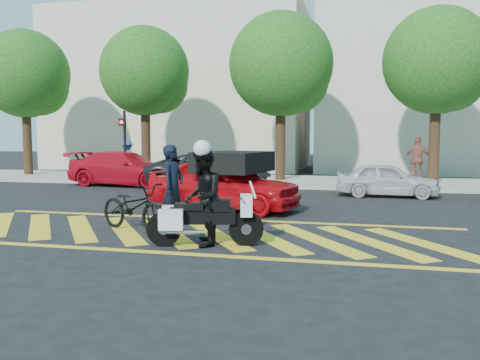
% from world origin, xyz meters
% --- Properties ---
extents(ground, '(90.00, 90.00, 0.00)m').
position_xyz_m(ground, '(0.00, 0.00, 0.00)').
color(ground, black).
rests_on(ground, ground).
extents(sidewalk, '(60.00, 5.00, 0.15)m').
position_xyz_m(sidewalk, '(0.00, 12.00, 0.07)').
color(sidewalk, '#9E998E').
rests_on(sidewalk, ground).
extents(crosswalk, '(12.33, 4.00, 0.01)m').
position_xyz_m(crosswalk, '(-0.04, 0.00, 0.00)').
color(crosswalk, gold).
rests_on(crosswalk, ground).
extents(building_left, '(16.00, 8.00, 10.00)m').
position_xyz_m(building_left, '(-8.00, 21.00, 5.00)').
color(building_left, beige).
rests_on(building_left, ground).
extents(building_right, '(16.00, 8.00, 11.00)m').
position_xyz_m(building_right, '(9.00, 21.00, 5.50)').
color(building_right, beige).
rests_on(building_right, ground).
extents(tree_far_left, '(4.40, 4.40, 7.41)m').
position_xyz_m(tree_far_left, '(-12.87, 12.06, 5.05)').
color(tree_far_left, black).
rests_on(tree_far_left, ground).
extents(tree_left, '(4.20, 4.20, 7.26)m').
position_xyz_m(tree_left, '(-6.37, 12.06, 4.99)').
color(tree_left, black).
rests_on(tree_left, ground).
extents(tree_center, '(4.60, 4.60, 7.56)m').
position_xyz_m(tree_center, '(0.13, 12.06, 5.10)').
color(tree_center, black).
rests_on(tree_center, ground).
extents(tree_right, '(4.40, 4.40, 7.41)m').
position_xyz_m(tree_right, '(6.63, 12.06, 5.05)').
color(tree_right, black).
rests_on(tree_right, ground).
extents(signal_pole, '(0.28, 0.43, 3.20)m').
position_xyz_m(signal_pole, '(-6.50, 9.74, 1.92)').
color(signal_pole, black).
rests_on(signal_pole, ground).
extents(officer_bike, '(0.56, 0.77, 1.95)m').
position_xyz_m(officer_bike, '(-0.67, 0.50, 0.98)').
color(officer_bike, black).
rests_on(officer_bike, ground).
extents(bicycle, '(2.23, 1.58, 1.11)m').
position_xyz_m(bicycle, '(-1.40, -0.10, 0.56)').
color(bicycle, black).
rests_on(bicycle, ground).
extents(police_motorcycle, '(2.26, 1.01, 1.01)m').
position_xyz_m(police_motorcycle, '(0.60, -1.16, 0.55)').
color(police_motorcycle, black).
rests_on(police_motorcycle, ground).
extents(officer_moto, '(0.94, 1.09, 1.93)m').
position_xyz_m(officer_moto, '(0.58, -1.16, 0.96)').
color(officer_moto, black).
rests_on(officer_moto, ground).
extents(red_convertible, '(4.74, 2.64, 1.53)m').
position_xyz_m(red_convertible, '(-0.28, 3.50, 0.76)').
color(red_convertible, '#BD0810').
rests_on(red_convertible, ground).
extents(parked_left, '(5.15, 2.42, 1.45)m').
position_xyz_m(parked_left, '(-6.20, 9.20, 0.73)').
color(parked_left, red).
rests_on(parked_left, ground).
extents(parked_mid_left, '(5.33, 2.95, 1.41)m').
position_xyz_m(parked_mid_left, '(-2.49, 9.20, 0.71)').
color(parked_mid_left, black).
rests_on(parked_mid_left, ground).
extents(parked_mid_right, '(3.56, 1.55, 1.19)m').
position_xyz_m(parked_mid_right, '(4.47, 7.90, 0.60)').
color(parked_mid_right, '#B9B9BE').
rests_on(parked_mid_right, ground).
extents(pedestrian_left, '(1.24, 0.83, 1.78)m').
position_xyz_m(pedestrian_left, '(-7.35, 11.72, 1.04)').
color(pedestrian_left, '#2C547B').
rests_on(pedestrian_left, sidewalk).
extents(pedestrian_right, '(1.22, 0.79, 1.93)m').
position_xyz_m(pedestrian_right, '(5.91, 12.46, 1.12)').
color(pedestrian_right, '#9B5746').
rests_on(pedestrian_right, sidewalk).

